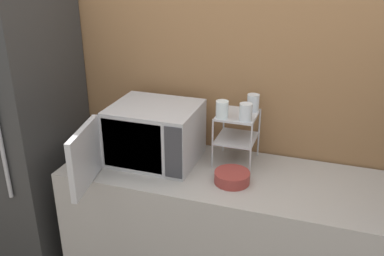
% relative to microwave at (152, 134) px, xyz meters
% --- Properties ---
extents(wall_back, '(8.00, 0.06, 2.60)m').
position_rel_microwave_xyz_m(wall_back, '(0.43, 0.34, 0.25)').
color(wall_back, olive).
rests_on(wall_back, ground_plane).
extents(counter, '(1.80, 0.64, 0.88)m').
position_rel_microwave_xyz_m(counter, '(0.43, -0.02, -0.61)').
color(counter, '#9E9993').
rests_on(counter, ground_plane).
extents(microwave, '(0.52, 0.80, 0.34)m').
position_rel_microwave_xyz_m(microwave, '(0.00, 0.00, 0.00)').
color(microwave, '#ADADB2').
rests_on(microwave, counter).
extents(dish_rack, '(0.23, 0.25, 0.30)m').
position_rel_microwave_xyz_m(dish_rack, '(0.47, 0.14, 0.05)').
color(dish_rack, '#B2B2B7').
rests_on(dish_rack, counter).
extents(glass_front_left, '(0.07, 0.07, 0.10)m').
position_rel_microwave_xyz_m(glass_front_left, '(0.40, 0.06, 0.18)').
color(glass_front_left, silver).
rests_on(glass_front_left, dish_rack).
extents(glass_back_right, '(0.07, 0.07, 0.10)m').
position_rel_microwave_xyz_m(glass_back_right, '(0.54, 0.22, 0.18)').
color(glass_back_right, silver).
rests_on(glass_back_right, dish_rack).
extents(glass_front_right, '(0.07, 0.07, 0.10)m').
position_rel_microwave_xyz_m(glass_front_right, '(0.53, 0.06, 0.18)').
color(glass_front_right, silver).
rests_on(glass_front_right, dish_rack).
extents(bowl, '(0.19, 0.19, 0.06)m').
position_rel_microwave_xyz_m(bowl, '(0.50, -0.10, -0.14)').
color(bowl, maroon).
rests_on(bowl, counter).
extents(refrigerator, '(0.67, 0.70, 1.90)m').
position_rel_microwave_xyz_m(refrigerator, '(-0.93, -0.04, -0.10)').
color(refrigerator, '#2D2D2D').
rests_on(refrigerator, ground_plane).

